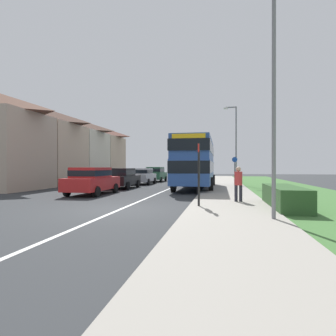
% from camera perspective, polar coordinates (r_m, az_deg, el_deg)
% --- Properties ---
extents(ground_plane, '(120.00, 120.00, 0.00)m').
position_cam_1_polar(ground_plane, '(11.14, -9.86, -8.34)').
color(ground_plane, '#2D3033').
extents(lane_marking_centre, '(0.14, 60.00, 0.01)m').
position_cam_1_polar(lane_marking_centre, '(18.80, -1.30, -4.85)').
color(lane_marking_centre, silver).
rests_on(lane_marking_centre, ground_plane).
extents(pavement_near_side, '(3.20, 68.00, 0.12)m').
position_cam_1_polar(pavement_near_side, '(16.41, 11.79, -5.39)').
color(pavement_near_side, gray).
rests_on(pavement_near_side, ground_plane).
extents(grass_verge_seaward, '(6.00, 68.00, 0.08)m').
position_cam_1_polar(grass_verge_seaward, '(17.06, 26.45, -5.26)').
color(grass_verge_seaward, '#3D6B33').
rests_on(grass_verge_seaward, ground_plane).
extents(roadside_hedge, '(1.10, 4.09, 0.90)m').
position_cam_1_polar(roadside_hedge, '(11.98, 22.44, -5.58)').
color(roadside_hedge, '#2D5128').
rests_on(roadside_hedge, ground_plane).
extents(double_decker_bus, '(2.80, 9.55, 3.70)m').
position_cam_1_polar(double_decker_bus, '(21.45, 5.55, 1.48)').
color(double_decker_bus, '#284C93').
rests_on(double_decker_bus, ground_plane).
extents(parked_car_red, '(1.99, 4.43, 1.63)m').
position_cam_1_polar(parked_car_red, '(17.55, -15.06, -2.28)').
color(parked_car_red, '#B21E1E').
rests_on(parked_car_red, ground_plane).
extents(parked_car_black, '(1.94, 4.22, 1.57)m').
position_cam_1_polar(parked_car_black, '(22.21, -9.30, -1.85)').
color(parked_car_black, black).
rests_on(parked_car_black, ground_plane).
extents(parked_car_silver, '(1.93, 4.01, 1.55)m').
position_cam_1_polar(parked_car_silver, '(27.25, -5.16, -1.50)').
color(parked_car_silver, '#B7B7BC').
rests_on(parked_car_silver, ground_plane).
extents(parked_car_dark_green, '(1.99, 4.27, 1.67)m').
position_cam_1_polar(parked_car_dark_green, '(32.37, -2.52, -1.14)').
color(parked_car_dark_green, '#19472D').
rests_on(parked_car_dark_green, ground_plane).
extents(pedestrian_at_stop, '(0.34, 0.34, 1.67)m').
position_cam_1_polar(pedestrian_at_stop, '(12.92, 14.02, -2.82)').
color(pedestrian_at_stop, '#23232D').
rests_on(pedestrian_at_stop, ground_plane).
extents(bus_stop_sign, '(0.09, 0.52, 2.60)m').
position_cam_1_polar(bus_stop_sign, '(11.21, 6.24, -0.38)').
color(bus_stop_sign, black).
rests_on(bus_stop_sign, ground_plane).
extents(cycle_route_sign, '(0.44, 0.08, 2.52)m').
position_cam_1_polar(cycle_route_sign, '(24.56, 13.31, -0.36)').
color(cycle_route_sign, slate).
rests_on(cycle_route_sign, ground_plane).
extents(street_lamp_near, '(1.14, 0.20, 8.17)m').
position_cam_1_polar(street_lamp_near, '(9.40, 19.98, 18.76)').
color(street_lamp_near, slate).
rests_on(street_lamp_near, ground_plane).
extents(street_lamp_mid, '(1.14, 0.20, 7.04)m').
position_cam_1_polar(street_lamp_mid, '(25.92, 13.34, 5.50)').
color(street_lamp_mid, slate).
rests_on(street_lamp_mid, ground_plane).
extents(house_terrace_far_side, '(7.69, 22.39, 7.38)m').
position_cam_1_polar(house_terrace_far_side, '(31.48, -21.92, 3.86)').
color(house_terrace_far_side, tan).
rests_on(house_terrace_far_side, ground_plane).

